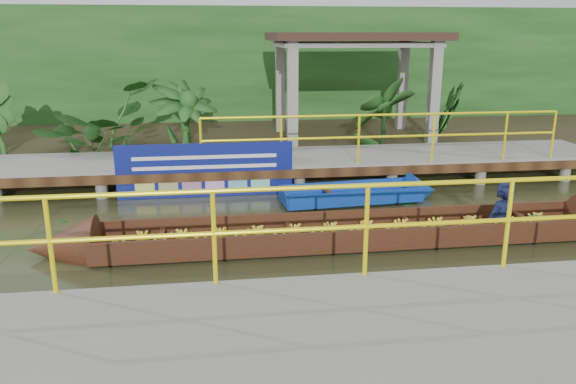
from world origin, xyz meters
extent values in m
plane|color=#2E3018|center=(0.00, 0.00, 0.00)|extent=(80.00, 80.00, 0.00)
cube|color=#2E2617|center=(0.00, 7.50, 0.23)|extent=(30.00, 8.00, 0.45)
cube|color=gray|center=(0.00, 3.50, 0.50)|extent=(16.00, 2.00, 0.15)
cube|color=#311C0D|center=(0.00, 2.50, 0.42)|extent=(16.00, 0.12, 0.18)
cylinder|color=yellow|center=(2.75, 2.55, 1.57)|extent=(7.50, 0.05, 0.05)
cylinder|color=yellow|center=(2.75, 2.55, 1.12)|extent=(7.50, 0.05, 0.05)
cylinder|color=yellow|center=(2.75, 2.55, 1.07)|extent=(0.05, 0.05, 1.00)
cylinder|color=gray|center=(-4.00, 2.70, 0.22)|extent=(0.24, 0.24, 0.55)
cylinder|color=gray|center=(-4.00, 4.30, 0.22)|extent=(0.24, 0.24, 0.55)
cylinder|color=gray|center=(-2.00, 2.70, 0.22)|extent=(0.24, 0.24, 0.55)
cylinder|color=gray|center=(-2.00, 4.30, 0.22)|extent=(0.24, 0.24, 0.55)
cylinder|color=gray|center=(0.00, 2.70, 0.22)|extent=(0.24, 0.24, 0.55)
cylinder|color=gray|center=(0.00, 4.30, 0.22)|extent=(0.24, 0.24, 0.55)
cylinder|color=gray|center=(2.00, 2.70, 0.22)|extent=(0.24, 0.24, 0.55)
cylinder|color=gray|center=(2.00, 4.30, 0.22)|extent=(0.24, 0.24, 0.55)
cylinder|color=gray|center=(4.00, 2.70, 0.22)|extent=(0.24, 0.24, 0.55)
cylinder|color=gray|center=(4.00, 4.30, 0.22)|extent=(0.24, 0.24, 0.55)
cylinder|color=gray|center=(6.00, 2.70, 0.22)|extent=(0.24, 0.24, 0.55)
cylinder|color=gray|center=(6.00, 4.30, 0.22)|extent=(0.24, 0.24, 0.55)
cylinder|color=gray|center=(0.00, 2.70, 0.22)|extent=(0.24, 0.24, 0.55)
cube|color=gray|center=(1.00, -4.20, 0.30)|extent=(18.00, 2.40, 0.70)
cylinder|color=yellow|center=(1.00, -3.05, 1.65)|extent=(10.00, 0.05, 0.05)
cylinder|color=yellow|center=(1.00, -3.05, 1.20)|extent=(10.00, 0.05, 0.05)
cylinder|color=yellow|center=(1.00, -3.05, 1.15)|extent=(0.05, 0.05, 1.00)
cube|color=gray|center=(1.20, 5.10, 1.60)|extent=(0.25, 0.25, 2.80)
cube|color=gray|center=(4.80, 5.10, 1.60)|extent=(0.25, 0.25, 2.80)
cube|color=gray|center=(1.20, 7.50, 1.60)|extent=(0.25, 0.25, 2.80)
cube|color=gray|center=(4.80, 7.50, 1.60)|extent=(0.25, 0.25, 2.80)
cube|color=gray|center=(3.00, 6.30, 2.90)|extent=(4.00, 2.60, 0.12)
cube|color=#332019|center=(3.00, 6.30, 3.10)|extent=(4.40, 3.00, 0.20)
cube|color=#163A12|center=(0.00, 10.00, 2.00)|extent=(30.00, 0.80, 4.00)
cube|color=#34190E|center=(1.35, -0.40, 0.06)|extent=(7.87, 1.01, 0.06)
cube|color=#34190E|center=(1.35, 0.09, 0.20)|extent=(7.87, 0.09, 0.33)
cube|color=#34190E|center=(1.36, -0.90, 0.20)|extent=(7.87, 0.09, 0.33)
cone|color=#34190E|center=(-3.02, -0.42, 0.14)|extent=(0.99, 0.95, 0.94)
ellipsoid|color=#163A12|center=(4.50, -0.39, 0.16)|extent=(0.55, 0.43, 0.26)
imported|color=black|center=(3.81, -0.40, 0.89)|extent=(0.70, 0.61, 1.61)
cube|color=#0D3598|center=(1.85, 1.69, 0.09)|extent=(2.72, 1.03, 0.09)
cube|color=#0D3598|center=(1.81, 2.09, 0.19)|extent=(2.65, 0.28, 0.27)
cube|color=#0D3598|center=(1.88, 1.29, 0.19)|extent=(2.65, 0.28, 0.27)
cube|color=#0D3598|center=(0.52, 1.58, 0.19)|extent=(0.12, 0.80, 0.27)
cone|color=#0D3598|center=(3.35, 1.82, 0.14)|extent=(0.59, 0.79, 0.74)
cube|color=#311C0D|center=(1.41, 1.65, 0.23)|extent=(0.16, 0.80, 0.04)
cube|color=navy|center=(-0.93, 2.48, 0.55)|extent=(3.49, 0.03, 1.09)
cube|color=white|center=(-0.93, 2.46, 0.82)|extent=(2.83, 0.01, 0.07)
cube|color=white|center=(-0.93, 2.46, 0.62)|extent=(2.83, 0.01, 0.07)
imported|color=#163A12|center=(-3.50, 5.30, 1.29)|extent=(1.35, 1.35, 1.69)
imported|color=#163A12|center=(-1.50, 5.30, 1.29)|extent=(1.35, 1.35, 1.69)
imported|color=#163A12|center=(3.50, 5.30, 1.29)|extent=(1.35, 1.35, 1.69)
imported|color=#163A12|center=(5.00, 5.30, 1.29)|extent=(1.35, 1.35, 1.69)
camera|label=1|loc=(-0.79, -8.49, 3.16)|focal=35.00mm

